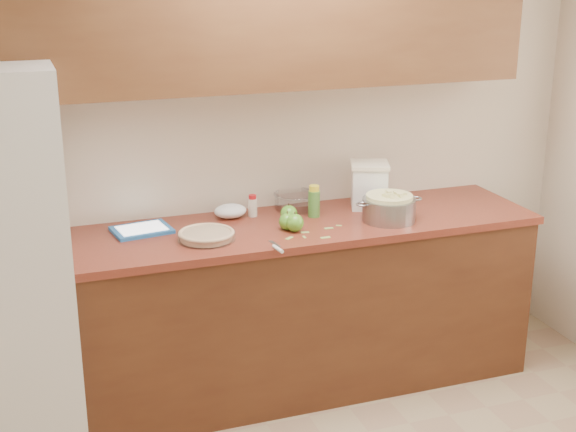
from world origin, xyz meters
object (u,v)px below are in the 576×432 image
object	(u,v)px
pie	(206,235)
tablet	(142,230)
colander	(389,208)
flour_canister	(369,185)

from	to	relation	value
pie	tablet	xyz separation A→B (m)	(-0.28, 0.23, -0.01)
colander	flour_canister	xyz separation A→B (m)	(0.00, 0.25, 0.06)
colander	tablet	size ratio (longest dim) A/B	1.21
pie	flour_canister	distance (m)	1.00
pie	flour_canister	xyz separation A→B (m)	(0.96, 0.22, 0.10)
flour_canister	tablet	world-z (taller)	flour_canister
colander	flour_canister	distance (m)	0.25
pie	tablet	world-z (taller)	pie
pie	colander	xyz separation A→B (m)	(0.96, -0.02, 0.04)
tablet	pie	bearing A→B (deg)	-47.83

